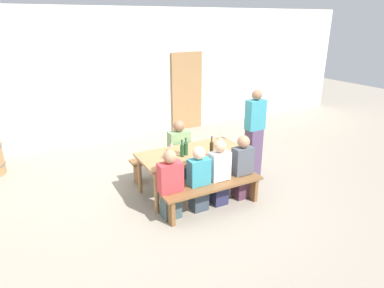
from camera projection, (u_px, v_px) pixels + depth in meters
ground_plane at (192, 191)px, 6.06m from camera, size 24.00×24.00×0.00m
back_wall at (126, 75)px, 8.40m from camera, size 14.00×0.20×3.20m
wooden_door at (187, 91)px, 9.20m from camera, size 0.90×0.06×2.10m
tasting_table at (192, 156)px, 5.83m from camera, size 1.83×0.88×0.75m
bench_near at (214, 191)px, 5.33m from camera, size 1.73×0.30×0.45m
bench_far at (174, 159)px, 6.55m from camera, size 1.73×0.30×0.45m
wine_bottle_0 at (182, 150)px, 5.58m from camera, size 0.06×0.06×0.29m
wine_bottle_1 at (186, 148)px, 5.65m from camera, size 0.08×0.08×0.30m
wine_bottle_2 at (212, 149)px, 5.60m from camera, size 0.07×0.07×0.34m
wine_glass_0 at (221, 133)px, 6.39m from camera, size 0.06×0.06×0.18m
wine_glass_1 at (223, 147)px, 5.72m from camera, size 0.06×0.06×0.16m
wine_glass_2 at (171, 145)px, 5.79m from camera, size 0.07×0.07×0.17m
wine_glass_3 at (202, 151)px, 5.50m from camera, size 0.06×0.06×0.17m
wine_glass_4 at (167, 152)px, 5.49m from camera, size 0.06×0.06×0.16m
seated_guest_near_0 at (170, 186)px, 5.08m from camera, size 0.37×0.24×1.12m
seated_guest_near_1 at (199, 180)px, 5.30m from camera, size 0.34×0.24×1.08m
seated_guest_near_2 at (219, 174)px, 5.47m from camera, size 0.33×0.24×1.12m
seated_guest_near_3 at (242, 168)px, 5.67m from camera, size 0.34×0.24×1.13m
seated_guest_far_0 at (179, 151)px, 6.37m from camera, size 0.40×0.24×1.16m
standing_host at (254, 137)px, 6.30m from camera, size 0.35×0.24×1.72m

